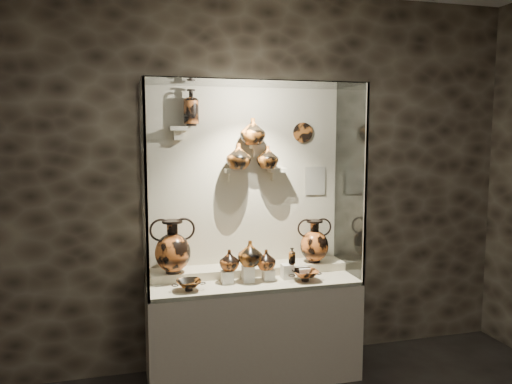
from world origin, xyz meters
TOP-DOWN VIEW (x-y plane):
  - wall_back at (0.00, 2.50)m, footprint 5.00×0.02m
  - plinth at (0.00, 2.18)m, footprint 1.70×0.60m
  - front_tier at (0.00, 2.18)m, footprint 1.68×0.58m
  - rear_tier at (0.00, 2.35)m, footprint 1.70×0.25m
  - back_panel at (0.00, 2.50)m, footprint 1.70×0.03m
  - glass_front at (0.00, 1.88)m, footprint 1.70×0.01m
  - glass_left at (-0.85, 2.18)m, footprint 0.01×0.60m
  - glass_right at (0.85, 2.18)m, footprint 0.01×0.60m
  - glass_top at (0.00, 2.18)m, footprint 1.70×0.60m
  - frame_post_left at (-0.84, 1.89)m, footprint 0.02×0.02m
  - frame_post_right at (0.84, 1.89)m, footprint 0.02×0.02m
  - pedestal_a at (-0.22, 2.13)m, footprint 0.09×0.09m
  - pedestal_b at (-0.05, 2.13)m, footprint 0.09×0.09m
  - pedestal_c at (0.12, 2.13)m, footprint 0.09×0.09m
  - pedestal_d at (0.28, 2.13)m, footprint 0.09×0.09m
  - pedestal_e at (0.42, 2.13)m, footprint 0.09×0.09m
  - bracket_ul at (-0.55, 2.42)m, footprint 0.14×0.12m
  - bracket_ca at (-0.10, 2.42)m, footprint 0.14×0.12m
  - bracket_cb at (0.10, 2.42)m, footprint 0.10×0.12m
  - bracket_cc at (0.28, 2.42)m, footprint 0.14×0.12m
  - amphora_left at (-0.63, 2.30)m, footprint 0.44×0.44m
  - amphora_right at (0.59, 2.32)m, footprint 0.32×0.32m
  - jug_a at (-0.20, 2.15)m, footprint 0.18×0.18m
  - jug_b at (-0.03, 2.12)m, footprint 0.20×0.20m
  - jug_c at (0.10, 2.12)m, footprint 0.19×0.19m
  - lekythos_small at (0.31, 2.11)m, footprint 0.09×0.09m
  - kylix_left at (-0.54, 2.02)m, footprint 0.29×0.27m
  - kylix_right at (0.40, 2.03)m, footprint 0.27×0.23m
  - lekythos_tall at (-0.45, 2.40)m, footprint 0.15×0.15m
  - ovoid_vase_a at (-0.07, 2.37)m, footprint 0.24×0.24m
  - ovoid_vase_b at (0.05, 2.37)m, footprint 0.25×0.25m
  - ovoid_vase_c at (0.18, 2.38)m, footprint 0.20×0.20m
  - wall_plate at (0.53, 2.47)m, footprint 0.17×0.02m
  - info_placard at (0.65, 2.47)m, footprint 0.19×0.01m

SIDE VIEW (x-z plane):
  - plinth at x=0.00m, z-range 0.00..0.80m
  - front_tier at x=0.00m, z-range 0.80..0.83m
  - rear_tier at x=0.00m, z-range 0.80..0.90m
  - pedestal_e at x=0.42m, z-range 0.83..0.91m
  - pedestal_c at x=0.12m, z-range 0.83..0.92m
  - kylix_left at x=-0.54m, z-range 0.83..0.93m
  - pedestal_a at x=-0.22m, z-range 0.83..0.93m
  - kylix_right at x=0.40m, z-range 0.83..0.94m
  - pedestal_d at x=0.28m, z-range 0.83..0.95m
  - pedestal_b at x=-0.05m, z-range 0.83..0.96m
  - jug_c at x=0.10m, z-range 0.92..1.08m
  - jug_a at x=-0.20m, z-range 0.93..1.10m
  - lekythos_small at x=0.31m, z-range 0.95..1.11m
  - jug_b at x=-0.03m, z-range 0.96..1.16m
  - amphora_right at x=0.59m, z-range 0.90..1.27m
  - amphora_left at x=-0.63m, z-range 0.90..1.33m
  - info_placard at x=0.65m, z-range 1.47..1.72m
  - wall_back at x=0.00m, z-range 0.00..3.20m
  - back_panel at x=0.00m, z-range 0.80..2.40m
  - glass_front at x=0.00m, z-range 0.80..2.40m
  - glass_left at x=-0.85m, z-range 0.80..2.40m
  - glass_right at x=0.85m, z-range 0.80..2.40m
  - frame_post_left at x=-0.84m, z-range 0.80..2.40m
  - frame_post_right at x=0.84m, z-range 0.80..2.40m
  - bracket_ca at x=-0.10m, z-range 1.68..1.72m
  - bracket_cc at x=0.28m, z-range 1.68..1.72m
  - ovoid_vase_c at x=0.18m, z-range 1.72..1.91m
  - ovoid_vase_a at x=-0.07m, z-range 1.72..1.93m
  - bracket_cb at x=0.10m, z-range 1.88..1.92m
  - wall_plate at x=0.53m, z-range 1.93..2.10m
  - ovoid_vase_b at x=0.05m, z-range 1.92..2.14m
  - bracket_ul at x=-0.55m, z-range 2.03..2.07m
  - lekythos_tall at x=-0.45m, z-range 2.07..2.40m
  - glass_top at x=0.00m, z-range 2.39..2.40m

